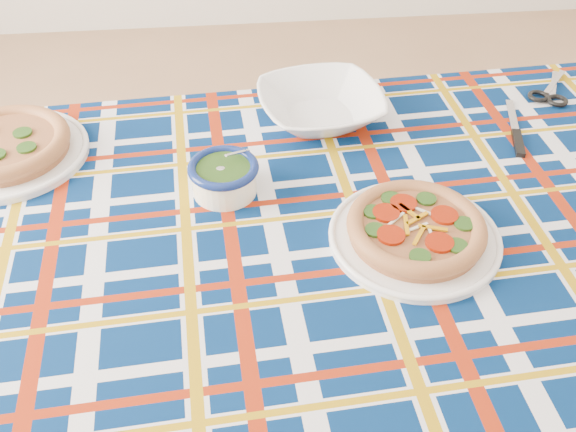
{
  "coord_description": "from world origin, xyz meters",
  "views": [
    {
      "loc": [
        0.06,
        -1.06,
        1.4
      ],
      "look_at": [
        0.14,
        -0.29,
        0.72
      ],
      "focal_mm": 40.0,
      "sensor_mm": 36.0,
      "label": 1
    }
  ],
  "objects_px": {
    "dining_table": "(318,264)",
    "serving_bowl": "(321,106)",
    "pesto_bowl": "(224,175)",
    "main_focaccia_plate": "(416,228)"
  },
  "relations": [
    {
      "from": "dining_table",
      "to": "serving_bowl",
      "type": "bearing_deg",
      "value": 78.31
    },
    {
      "from": "dining_table",
      "to": "pesto_bowl",
      "type": "xyz_separation_m",
      "value": [
        -0.15,
        0.12,
        0.11
      ]
    },
    {
      "from": "dining_table",
      "to": "serving_bowl",
      "type": "relative_size",
      "value": 6.27
    },
    {
      "from": "serving_bowl",
      "to": "main_focaccia_plate",
      "type": "bearing_deg",
      "value": -74.78
    },
    {
      "from": "serving_bowl",
      "to": "pesto_bowl",
      "type": "bearing_deg",
      "value": -132.7
    },
    {
      "from": "main_focaccia_plate",
      "to": "pesto_bowl",
      "type": "xyz_separation_m",
      "value": [
        -0.3,
        0.15,
        0.01
      ]
    },
    {
      "from": "dining_table",
      "to": "pesto_bowl",
      "type": "relative_size",
      "value": 12.56
    },
    {
      "from": "main_focaccia_plate",
      "to": "serving_bowl",
      "type": "xyz_separation_m",
      "value": [
        -0.1,
        0.37,
        0.0
      ]
    },
    {
      "from": "dining_table",
      "to": "pesto_bowl",
      "type": "bearing_deg",
      "value": 137.05
    },
    {
      "from": "pesto_bowl",
      "to": "serving_bowl",
      "type": "relative_size",
      "value": 0.5
    }
  ]
}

